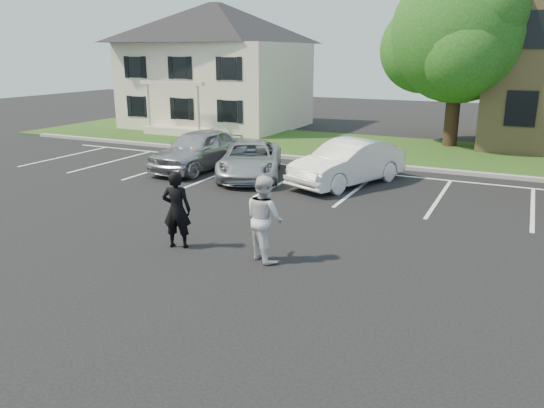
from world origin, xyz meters
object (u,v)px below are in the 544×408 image
object	(u,v)px
house	(217,66)
tree	(462,37)
man_black_suit	(177,210)
man_white_shirt	(264,218)
car_silver_west	(199,150)
car_white_sedan	(348,163)
car_silver_minivan	(250,160)

from	to	relation	value
house	tree	size ratio (longest dim) A/B	1.17
man_black_suit	man_white_shirt	size ratio (longest dim) A/B	0.96
car_silver_west	car_white_sedan	bearing A→B (deg)	5.00
man_white_shirt	car_silver_west	world-z (taller)	man_white_shirt
house	man_black_suit	world-z (taller)	house
house	tree	distance (m)	14.92
man_black_suit	tree	bearing A→B (deg)	-120.85
tree	man_black_suit	distance (m)	19.02
car_silver_minivan	man_white_shirt	bearing A→B (deg)	-82.67
man_white_shirt	car_silver_minivan	size ratio (longest dim) A/B	0.41
house	car_silver_minivan	xyz separation A→B (m)	(8.69, -11.95, -3.16)
tree	man_black_suit	bearing A→B (deg)	-102.73
man_black_suit	car_silver_west	size ratio (longest dim) A/B	0.40
tree	car_silver_west	world-z (taller)	tree
car_white_sedan	tree	bearing A→B (deg)	99.21
man_white_shirt	car_silver_west	xyz separation A→B (m)	(-6.81, 7.66, -0.18)
man_white_shirt	house	bearing A→B (deg)	-24.16
car_silver_west	man_black_suit	bearing A→B (deg)	-56.63
car_white_sedan	man_black_suit	bearing A→B (deg)	-80.08
tree	car_silver_minivan	bearing A→B (deg)	-120.15
car_silver_west	car_silver_minivan	size ratio (longest dim) A/B	1.00
house	car_white_sedan	bearing A→B (deg)	-42.71
car_silver_west	car_silver_minivan	distance (m)	2.55
tree	man_black_suit	xyz separation A→B (m)	(-4.08, -18.05, -4.39)
car_silver_west	house	bearing A→B (deg)	121.30
man_white_shirt	man_black_suit	bearing A→B (deg)	37.21
tree	car_white_sedan	size ratio (longest dim) A/B	1.82
man_black_suit	car_white_sedan	xyz separation A→B (m)	(1.76, 8.04, -0.16)
man_white_shirt	car_silver_west	bearing A→B (deg)	-16.38
man_black_suit	man_white_shirt	distance (m)	2.29
man_black_suit	car_silver_minivan	bearing A→B (deg)	-93.35
car_silver_minivan	car_white_sedan	size ratio (longest dim) A/B	1.00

